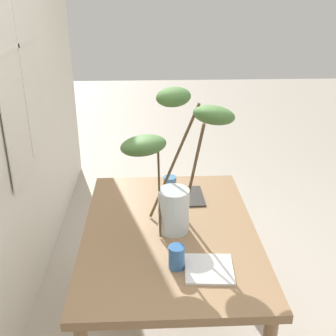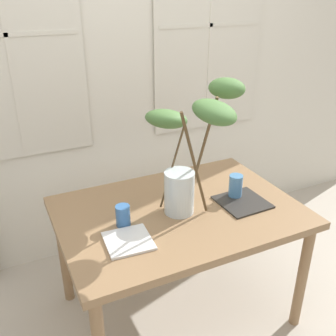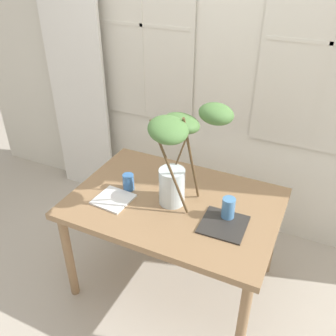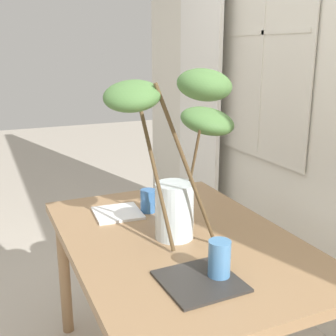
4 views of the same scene
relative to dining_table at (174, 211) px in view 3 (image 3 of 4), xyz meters
name	(u,v)px [view 3 (image 3 of 4)]	position (x,y,z in m)	size (l,w,h in m)	color
ground	(174,280)	(0.00, 0.00, -0.65)	(14.00, 14.00, 0.00)	#B7AD9E
back_wall_with_windows	(230,39)	(0.00, 0.92, 0.87)	(4.89, 0.14, 3.03)	silver
curtain_sheer_side	(74,59)	(-1.27, 0.76, 0.62)	(0.57, 0.03, 2.54)	white
dining_table	(174,211)	(0.00, 0.00, 0.00)	(1.29, 0.90, 0.73)	#93704C
vase_with_branches	(181,150)	(0.05, -0.03, 0.46)	(0.47, 0.59, 0.71)	silver
drinking_glass_blue_left	(128,182)	(-0.32, -0.01, 0.13)	(0.07, 0.07, 0.11)	#386BAD
drinking_glass_blue_right	(228,208)	(0.35, -0.02, 0.15)	(0.08, 0.08, 0.14)	#4C84BC
plate_square_left	(113,199)	(-0.35, -0.16, 0.09)	(0.22, 0.22, 0.01)	white
plate_square_right	(224,224)	(0.35, -0.09, 0.08)	(0.25, 0.25, 0.01)	#2D2B28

